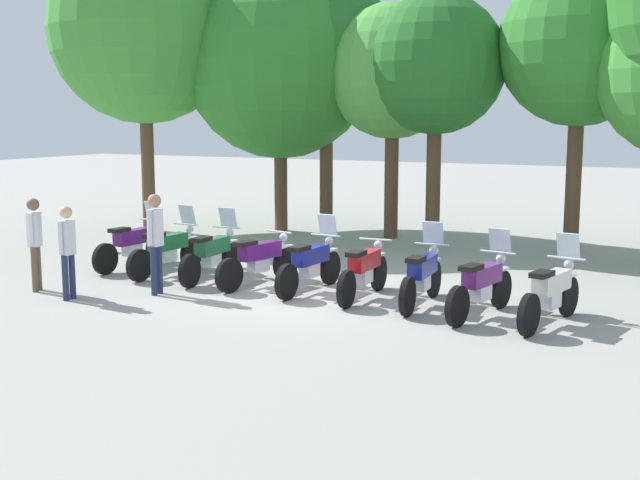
{
  "coord_description": "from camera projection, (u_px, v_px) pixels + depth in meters",
  "views": [
    {
      "loc": [
        6.64,
        -12.83,
        3.2
      ],
      "look_at": [
        0.0,
        0.5,
        0.9
      ],
      "focal_mm": 45.57,
      "sensor_mm": 36.0,
      "label": 1
    }
  ],
  "objects": [
    {
      "name": "motorcycle_0",
      "position": [
        133.0,
        244.0,
        17.05
      ],
      "size": [
        0.62,
        2.19,
        1.37
      ],
      "rotation": [
        0.0,
        0.0,
        1.5
      ],
      "color": "black",
      "rests_on": "ground_plane"
    },
    {
      "name": "person_2",
      "position": [
        155.0,
        235.0,
        14.46
      ],
      "size": [
        0.25,
        0.4,
        1.82
      ],
      "rotation": [
        0.0,
        0.0,
        0.02
      ],
      "color": "#232D4C",
      "rests_on": "ground_plane"
    },
    {
      "name": "tree_2",
      "position": [
        326.0,
        51.0,
        21.72
      ],
      "size": [
        3.83,
        3.83,
        6.82
      ],
      "color": "brown",
      "rests_on": "ground_plane"
    },
    {
      "name": "motorcycle_7",
      "position": [
        482.0,
        285.0,
        12.94
      ],
      "size": [
        0.73,
        2.17,
        1.37
      ],
      "rotation": [
        0.0,
        0.0,
        1.38
      ],
      "color": "black",
      "rests_on": "ground_plane"
    },
    {
      "name": "motorcycle_2",
      "position": [
        212.0,
        254.0,
        15.83
      ],
      "size": [
        0.62,
        2.19,
        1.37
      ],
      "rotation": [
        0.0,
        0.0,
        1.62
      ],
      "color": "black",
      "rests_on": "ground_plane"
    },
    {
      "name": "motorcycle_6",
      "position": [
        422.0,
        275.0,
        13.7
      ],
      "size": [
        0.62,
        2.19,
        1.37
      ],
      "rotation": [
        0.0,
        0.0,
        1.62
      ],
      "color": "black",
      "rests_on": "ground_plane"
    },
    {
      "name": "motorcycle_3",
      "position": [
        259.0,
        260.0,
        15.28
      ],
      "size": [
        0.76,
        2.16,
        0.99
      ],
      "rotation": [
        0.0,
        0.0,
        1.36
      ],
      "color": "black",
      "rests_on": "ground_plane"
    },
    {
      "name": "motorcycle_8",
      "position": [
        551.0,
        292.0,
        12.4
      ],
      "size": [
        0.74,
        2.17,
        1.37
      ],
      "rotation": [
        0.0,
        0.0,
        1.37
      ],
      "color": "black",
      "rests_on": "ground_plane"
    },
    {
      "name": "tree_5",
      "position": [
        580.0,
        46.0,
        18.64
      ],
      "size": [
        3.73,
        3.73,
        6.65
      ],
      "color": "brown",
      "rests_on": "ground_plane"
    },
    {
      "name": "motorcycle_1",
      "position": [
        168.0,
        250.0,
        16.33
      ],
      "size": [
        0.62,
        2.19,
        1.37
      ],
      "rotation": [
        0.0,
        0.0,
        1.49
      ],
      "color": "black",
      "rests_on": "ground_plane"
    },
    {
      "name": "motorcycle_5",
      "position": [
        364.0,
        270.0,
        14.23
      ],
      "size": [
        0.62,
        2.19,
        0.99
      ],
      "rotation": [
        0.0,
        0.0,
        1.61
      ],
      "color": "black",
      "rests_on": "ground_plane"
    },
    {
      "name": "tree_3",
      "position": [
        393.0,
        72.0,
        20.7
      ],
      "size": [
        3.45,
        3.45,
        6.03
      ],
      "color": "brown",
      "rests_on": "ground_plane"
    },
    {
      "name": "tree_1",
      "position": [
        280.0,
        63.0,
        21.96
      ],
      "size": [
        5.21,
        5.21,
        7.22
      ],
      "color": "brown",
      "rests_on": "ground_plane"
    },
    {
      "name": "tree_4",
      "position": [
        436.0,
        65.0,
        19.76
      ],
      "size": [
        3.42,
        3.42,
        6.14
      ],
      "color": "brown",
      "rests_on": "ground_plane"
    },
    {
      "name": "ground_plane",
      "position": [
        308.0,
        293.0,
        14.76
      ],
      "size": [
        80.0,
        80.0,
        0.0
      ],
      "primitive_type": "plane",
      "color": "#9E9B93"
    },
    {
      "name": "person_1",
      "position": [
        35.0,
        237.0,
        14.75
      ],
      "size": [
        0.3,
        0.4,
        1.71
      ],
      "rotation": [
        0.0,
        0.0,
        0.41
      ],
      "color": "brown",
      "rests_on": "ground_plane"
    },
    {
      "name": "person_0",
      "position": [
        67.0,
        245.0,
        14.06
      ],
      "size": [
        0.22,
        0.4,
        1.65
      ],
      "rotation": [
        0.0,
        0.0,
        0.02
      ],
      "color": "#232D4C",
      "rests_on": "ground_plane"
    },
    {
      "name": "motorcycle_4",
      "position": [
        311.0,
        264.0,
        14.79
      ],
      "size": [
        0.62,
        2.19,
        1.37
      ],
      "rotation": [
        0.0,
        0.0,
        1.51
      ],
      "color": "black",
      "rests_on": "ground_plane"
    },
    {
      "name": "tree_0",
      "position": [
        143.0,
        30.0,
        21.82
      ],
      "size": [
        5.06,
        5.06,
        8.0
      ],
      "color": "brown",
      "rests_on": "ground_plane"
    }
  ]
}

